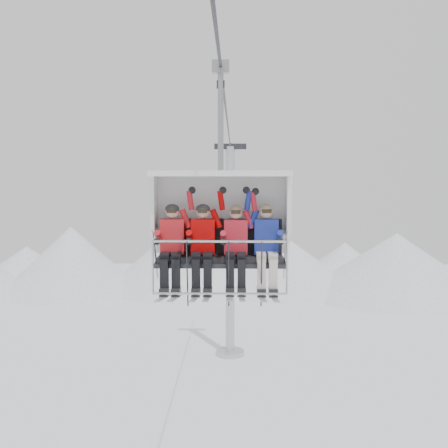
{
  "coord_description": "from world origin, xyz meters",
  "views": [
    {
      "loc": [
        0.24,
        -13.21,
        11.39
      ],
      "look_at": [
        0.0,
        0.0,
        10.28
      ],
      "focal_mm": 45.0,
      "sensor_mm": 36.0,
      "label": 1
    }
  ],
  "objects_px": {
    "lift_tower_right": "(230,266)",
    "chairlift_carrier": "(221,216)",
    "skier_far_left": "(172,244)",
    "skier_center_left": "(203,244)",
    "skier_center_right": "(236,244)",
    "skier_far_right": "(266,244)"
  },
  "relations": [
    {
      "from": "lift_tower_right",
      "to": "chairlift_carrier",
      "type": "bearing_deg",
      "value": -90.0
    },
    {
      "from": "skier_far_left",
      "to": "skier_center_left",
      "type": "distance_m",
      "value": 0.54
    },
    {
      "from": "lift_tower_right",
      "to": "skier_center_left",
      "type": "bearing_deg",
      "value": -90.7
    },
    {
      "from": "skier_center_right",
      "to": "skier_far_right",
      "type": "height_order",
      "value": "skier_far_right"
    },
    {
      "from": "skier_center_left",
      "to": "skier_far_left",
      "type": "bearing_deg",
      "value": 180.0
    },
    {
      "from": "skier_center_right",
      "to": "skier_far_right",
      "type": "xyz_separation_m",
      "value": [
        0.54,
        0.0,
        0.01
      ]
    },
    {
      "from": "lift_tower_right",
      "to": "chairlift_carrier",
      "type": "distance_m",
      "value": 25.62
    },
    {
      "from": "chairlift_carrier",
      "to": "skier_center_right",
      "type": "bearing_deg",
      "value": -48.69
    },
    {
      "from": "skier_center_right",
      "to": "chairlift_carrier",
      "type": "bearing_deg",
      "value": 131.31
    },
    {
      "from": "chairlift_carrier",
      "to": "skier_far_right",
      "type": "distance_m",
      "value": 0.98
    },
    {
      "from": "skier_center_left",
      "to": "skier_far_right",
      "type": "bearing_deg",
      "value": 0.0
    },
    {
      "from": "skier_center_right",
      "to": "skier_far_right",
      "type": "distance_m",
      "value": 0.54
    },
    {
      "from": "skier_center_right",
      "to": "skier_far_left",
      "type": "bearing_deg",
      "value": 179.89
    },
    {
      "from": "skier_far_left",
      "to": "skier_far_right",
      "type": "distance_m",
      "value": 1.66
    },
    {
      "from": "lift_tower_right",
      "to": "skier_center_left",
      "type": "distance_m",
      "value": 25.84
    },
    {
      "from": "skier_far_right",
      "to": "chairlift_carrier",
      "type": "bearing_deg",
      "value": 159.31
    },
    {
      "from": "skier_far_left",
      "to": "skier_center_left",
      "type": "bearing_deg",
      "value": 0.0
    },
    {
      "from": "lift_tower_right",
      "to": "skier_far_left",
      "type": "distance_m",
      "value": 25.85
    },
    {
      "from": "skier_far_left",
      "to": "skier_center_left",
      "type": "xyz_separation_m",
      "value": [
        0.54,
        0.0,
        0.0
      ]
    },
    {
      "from": "chairlift_carrier",
      "to": "skier_center_left",
      "type": "xyz_separation_m",
      "value": [
        -0.31,
        -0.3,
        -0.47
      ]
    },
    {
      "from": "chairlift_carrier",
      "to": "skier_far_left",
      "type": "relative_size",
      "value": 2.36
    },
    {
      "from": "chairlift_carrier",
      "to": "skier_far_right",
      "type": "relative_size",
      "value": 2.36
    }
  ]
}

